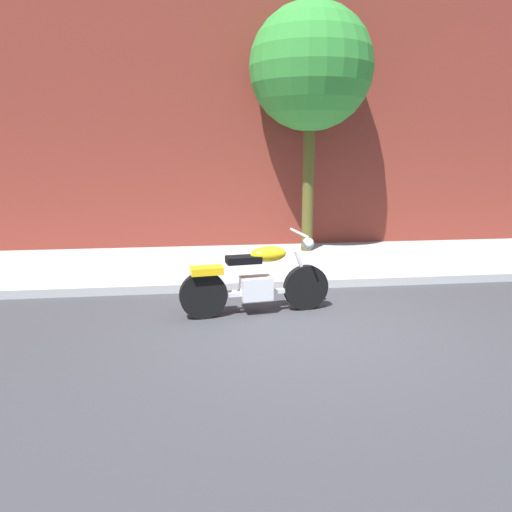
{
  "coord_description": "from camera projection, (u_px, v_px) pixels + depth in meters",
  "views": [
    {
      "loc": [
        -1.41,
        -6.07,
        2.33
      ],
      "look_at": [
        -0.59,
        0.52,
        0.85
      ],
      "focal_mm": 34.25,
      "sensor_mm": 36.0,
      "label": 1
    }
  ],
  "objects": [
    {
      "name": "ground_plane",
      "position": [
        304.0,
        324.0,
        6.56
      ],
      "size": [
        60.0,
        60.0,
        0.0
      ],
      "primitive_type": "plane",
      "color": "#38383D"
    },
    {
      "name": "motorcycle",
      "position": [
        256.0,
        281.0,
        6.89
      ],
      "size": [
        2.16,
        0.7,
        1.16
      ],
      "color": "black",
      "rests_on": "ground"
    },
    {
      "name": "sidewalk",
      "position": [
        269.0,
        264.0,
        9.7
      ],
      "size": [
        25.09,
        3.19,
        0.14
      ],
      "primitive_type": "cube",
      "color": "#A9A9A9",
      "rests_on": "ground"
    },
    {
      "name": "building_facade",
      "position": [
        257.0,
        81.0,
        10.68
      ],
      "size": [
        25.09,
        0.5,
        7.49
      ],
      "primitive_type": "cube",
      "color": "maroon",
      "rests_on": "ground"
    },
    {
      "name": "street_tree",
      "position": [
        311.0,
        69.0,
        9.82
      ],
      "size": [
        2.51,
        2.51,
        5.15
      ],
      "color": "#4D491F",
      "rests_on": "ground"
    }
  ]
}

